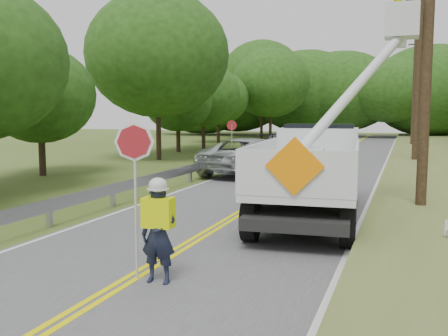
% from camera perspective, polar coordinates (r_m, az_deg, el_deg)
% --- Properties ---
extents(ground, '(140.00, 140.00, 0.00)m').
position_cam_1_polar(ground, '(8.44, -14.55, -14.51)').
color(ground, '#40561B').
rests_on(ground, ground).
extents(road, '(7.20, 96.00, 0.03)m').
position_cam_1_polar(road, '(21.17, 7.43, -1.76)').
color(road, '#4F4E51').
rests_on(road, ground).
extents(guardrail, '(0.18, 48.00, 0.77)m').
position_cam_1_polar(guardrail, '(23.15, -1.80, 0.34)').
color(guardrail, '#9799A0').
rests_on(guardrail, ground).
extents(utility_poles, '(1.60, 43.30, 10.00)m').
position_cam_1_polar(utility_poles, '(23.59, 21.48, 11.49)').
color(utility_poles, black).
rests_on(utility_poles, ground).
extents(treeline_left, '(10.81, 53.97, 10.97)m').
position_cam_1_polar(treeline_left, '(40.00, -1.98, 10.32)').
color(treeline_left, '#332319').
rests_on(treeline_left, ground).
extents(treeline_horizon, '(56.99, 14.13, 10.80)m').
position_cam_1_polar(treeline_horizon, '(63.02, 16.09, 8.40)').
color(treeline_horizon, '#1E3F11').
rests_on(treeline_horizon, ground).
extents(flagger, '(1.09, 0.45, 2.79)m').
position_cam_1_polar(flagger, '(8.79, -7.54, -6.59)').
color(flagger, '#191E33').
rests_on(flagger, road).
extents(bucket_truck, '(4.20, 7.63, 7.19)m').
position_cam_1_polar(bucket_truck, '(15.04, 10.87, 1.08)').
color(bucket_truck, black).
rests_on(bucket_truck, road).
extents(suv_silver, '(4.11, 6.77, 1.76)m').
position_cam_1_polar(suv_silver, '(23.98, 3.25, 1.37)').
color(suv_silver, silver).
rests_on(suv_silver, road).
extents(suv_darkgrey, '(3.01, 6.34, 1.78)m').
position_cam_1_polar(suv_darkgrey, '(32.14, 7.64, 2.61)').
color(suv_darkgrey, '#3A3D42').
rests_on(suv_darkgrey, road).
extents(stop_sign_permanent, '(0.52, 0.20, 2.56)m').
position_cam_1_polar(stop_sign_permanent, '(26.56, 0.89, 3.61)').
color(stop_sign_permanent, '#9799A0').
rests_on(stop_sign_permanent, ground).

